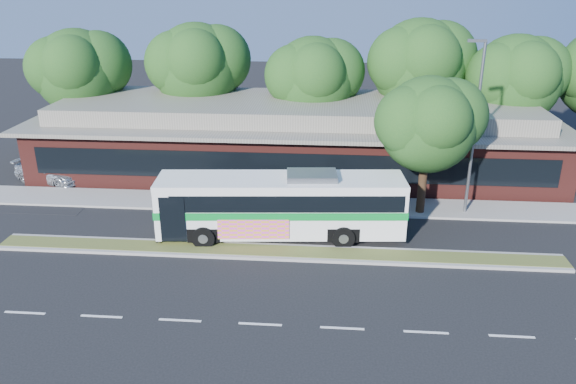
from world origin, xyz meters
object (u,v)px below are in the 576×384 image
at_px(sedan, 49,171).
at_px(sidewalk_tree, 435,122).
at_px(lamp_post, 475,124).
at_px(transit_bus, 282,202).

height_order(sedan, sidewalk_tree, sidewalk_tree).
distance_m(lamp_post, transit_bus, 10.56).
distance_m(lamp_post, sidewalk_tree, 2.01).
bearing_deg(sedan, transit_bus, -96.87).
xyz_separation_m(transit_bus, sedan, (-14.98, 6.55, -1.18)).
xyz_separation_m(lamp_post, sidewalk_tree, (-2.00, -0.09, 0.10)).
bearing_deg(transit_bus, sedan, 151.62).
bearing_deg(lamp_post, sedan, 173.11).
bearing_deg(lamp_post, sidewalk_tree, -177.47).
bearing_deg(lamp_post, transit_bus, -159.14).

